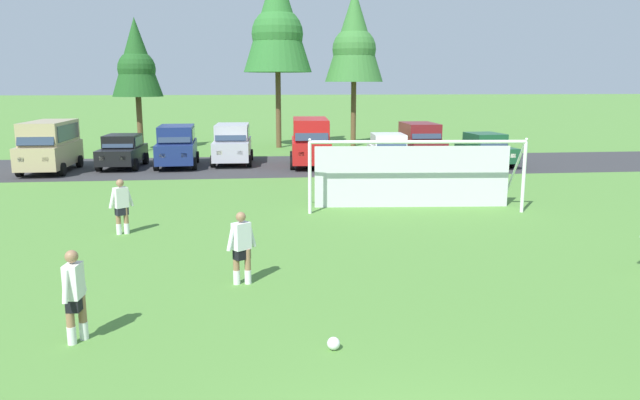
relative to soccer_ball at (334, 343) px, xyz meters
The scene contains 18 objects.
ground_plane 11.12m from the soccer_ball, 86.56° to the left, with size 400.00×400.00×0.00m, color #518438.
parking_lot_strip 22.75m from the soccer_ball, 88.32° to the left, with size 52.00×8.40×0.01m, color #333335.
soccer_ball is the anchor object (origin of this frame).
soccer_goal 11.99m from the soccer_ball, 68.77° to the left, with size 7.55×2.54×2.57m.
player_striker_near 3.94m from the soccer_ball, 113.96° to the left, with size 0.68×0.45×1.64m.
player_defender_far 4.48m from the soccer_ball, 169.48° to the left, with size 0.30×0.73×1.64m.
player_winger_left 9.91m from the soccer_ball, 121.45° to the left, with size 0.68×0.46×1.64m.
parked_car_slot_far_left 24.63m from the soccer_ball, 117.53° to the left, with size 2.22×4.81×2.52m.
parked_car_slot_left 24.34m from the soccer_ball, 109.43° to the left, with size 2.14×4.25×1.72m.
parked_car_slot_center_left 23.70m from the soccer_ball, 102.97° to the left, with size 2.29×4.68×2.16m.
parked_car_slot_center 24.04m from the soccer_ball, 95.76° to the left, with size 2.24×4.65×2.16m.
parked_car_slot_center_right 22.67m from the soccer_ball, 85.51° to the left, with size 2.41×4.91×2.52m.
parked_car_slot_right 22.68m from the soccer_ball, 74.95° to the left, with size 2.23×4.30×1.72m.
parked_car_slot_far_right 25.08m from the soccer_ball, 71.14° to the left, with size 2.19×4.63×2.16m.
parked_car_slot_end 24.47m from the soccer_ball, 62.78° to the left, with size 2.27×4.32×1.72m.
tree_left_edge 32.39m from the soccer_ball, 105.56° to the left, with size 3.17×3.17×8.44m.
tree_mid_left 33.00m from the soccer_ball, 89.14° to the left, with size 4.57×4.57×12.20m.
tree_center_back 33.70m from the soccer_ball, 79.97° to the left, with size 4.00×4.00×10.67m.
Camera 1 is at (-1.93, -5.39, 4.41)m, focal length 33.63 mm.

